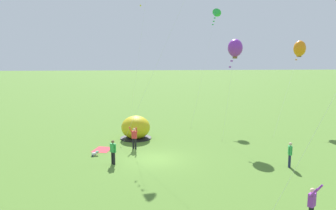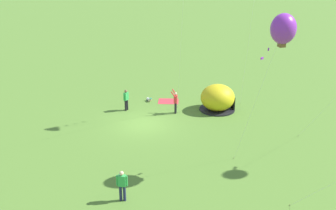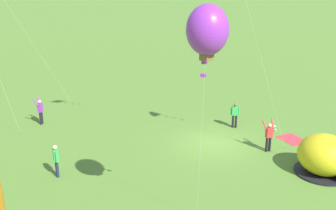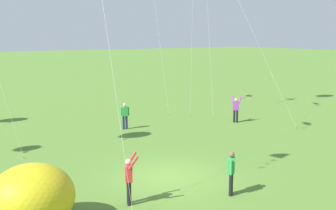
% 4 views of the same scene
% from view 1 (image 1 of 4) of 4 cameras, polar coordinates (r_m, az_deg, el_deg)
% --- Properties ---
extents(ground_plane, '(300.00, 300.00, 0.00)m').
position_cam_1_polar(ground_plane, '(24.27, -2.36, -9.37)').
color(ground_plane, '#517A2D').
extents(popup_tent, '(2.81, 2.81, 2.10)m').
position_cam_1_polar(popup_tent, '(29.94, -5.64, -3.97)').
color(popup_tent, gold).
rests_on(popup_tent, ground).
extents(picnic_blanket, '(1.98, 1.70, 0.01)m').
position_cam_1_polar(picnic_blanket, '(27.07, -11.35, -7.62)').
color(picnic_blanket, '#CC333D').
rests_on(picnic_blanket, ground).
extents(toddler_crawling, '(0.44, 0.53, 0.32)m').
position_cam_1_polar(toddler_crawling, '(25.57, -12.58, -8.22)').
color(toddler_crawling, white).
rests_on(toddler_crawling, ground).
extents(person_arms_raised, '(0.62, 0.71, 1.89)m').
position_cam_1_polar(person_arms_raised, '(26.62, -5.90, -5.56)').
color(person_arms_raised, black).
rests_on(person_arms_raised, ground).
extents(person_flying_kite, '(0.69, 0.71, 1.89)m').
position_cam_1_polar(person_flying_kite, '(16.39, 23.78, -15.46)').
color(person_flying_kite, black).
rests_on(person_flying_kite, ground).
extents(person_watching_sky, '(0.45, 0.44, 1.72)m').
position_cam_1_polar(person_watching_sky, '(23.17, -9.55, -7.87)').
color(person_watching_sky, black).
rests_on(person_watching_sky, ground).
extents(person_center_field, '(0.56, 0.35, 1.72)m').
position_cam_1_polar(person_center_field, '(23.75, 20.47, -7.90)').
color(person_center_field, '#1E2347').
rests_on(person_center_field, ground).
extents(kite_orange, '(6.72, 5.80, 9.13)m').
position_cam_1_polar(kite_orange, '(38.86, 21.95, 9.11)').
color(kite_orange, silver).
rests_on(kite_orange, ground).
extents(kite_purple, '(2.28, 2.10, 8.98)m').
position_cam_1_polar(kite_purple, '(30.52, 11.62, 9.69)').
color(kite_purple, silver).
rests_on(kite_purple, ground).
extents(kite_green, '(7.74, 4.85, 13.14)m').
position_cam_1_polar(kite_green, '(41.38, 8.33, 15.36)').
color(kite_green, silver).
rests_on(kite_green, ground).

